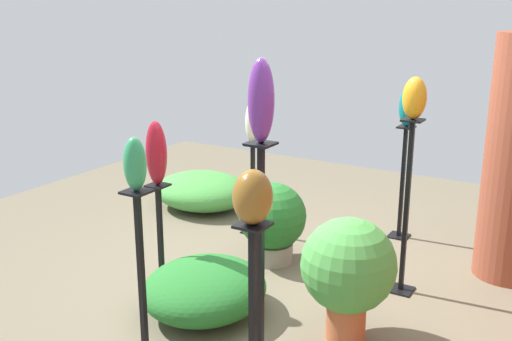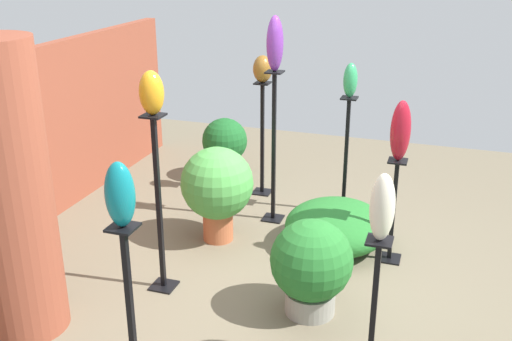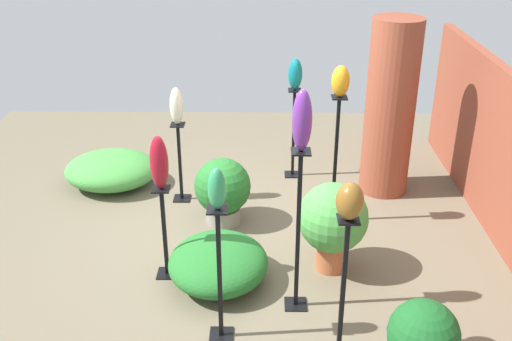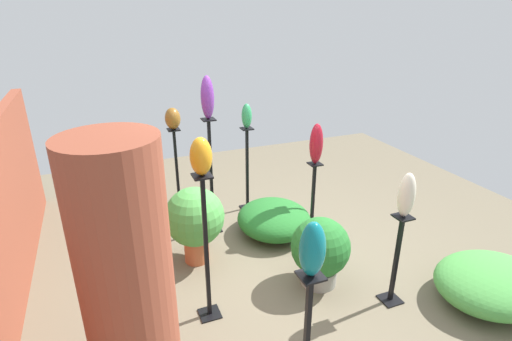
{
  "view_description": "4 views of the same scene",
  "coord_description": "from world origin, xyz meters",
  "px_view_note": "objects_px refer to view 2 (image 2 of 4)",
  "views": [
    {
      "loc": [
        4.08,
        2.32,
        2.36
      ],
      "look_at": [
        0.24,
        0.01,
        1.08
      ],
      "focal_mm": 42.0,
      "sensor_mm": 36.0,
      "label": 1
    },
    {
      "loc": [
        -4.28,
        -1.06,
        2.68
      ],
      "look_at": [
        0.1,
        0.4,
        0.89
      ],
      "focal_mm": 42.0,
      "sensor_mm": 36.0,
      "label": 2
    },
    {
      "loc": [
        5.4,
        0.22,
        3.45
      ],
      "look_at": [
        -0.08,
        0.16,
        0.81
      ],
      "focal_mm": 42.0,
      "sensor_mm": 36.0,
      "label": 3
    },
    {
      "loc": [
        -3.47,
        1.73,
        2.76
      ],
      "look_at": [
        0.22,
        0.24,
        1.13
      ],
      "focal_mm": 28.0,
      "sensor_mm": 36.0,
      "label": 4
    }
  ],
  "objects_px": {
    "art_vase_ivory": "(382,207)",
    "art_vase_bronze": "(263,69)",
    "pedestal_jade": "(346,161)",
    "pedestal_bronze": "(262,144)",
    "art_vase_jade": "(350,80)",
    "pedestal_teal": "(131,321)",
    "potted_plant_near_pillar": "(217,186)",
    "pedestal_violet": "(274,154)",
    "potted_plant_walkway_edge": "(225,144)",
    "pedestal_ivory": "(373,314)",
    "art_vase_teal": "(120,195)",
    "art_vase_ruby": "(400,131)",
    "pedestal_ruby": "(393,216)",
    "pedestal_amber": "(159,212)",
    "potted_plant_mid_right": "(311,264)",
    "art_vase_violet": "(275,44)",
    "art_vase_amber": "(152,93)",
    "brick_pillar": "(9,194)"
  },
  "relations": [
    {
      "from": "pedestal_teal",
      "to": "potted_plant_mid_right",
      "type": "xyz_separation_m",
      "value": [
        1.2,
        -0.83,
        -0.12
      ]
    },
    {
      "from": "pedestal_bronze",
      "to": "art_vase_violet",
      "type": "bearing_deg",
      "value": -152.86
    },
    {
      "from": "brick_pillar",
      "to": "potted_plant_mid_right",
      "type": "height_order",
      "value": "brick_pillar"
    },
    {
      "from": "pedestal_teal",
      "to": "art_vase_ruby",
      "type": "xyz_separation_m",
      "value": [
        2.22,
        -1.31,
        0.67
      ]
    },
    {
      "from": "art_vase_amber",
      "to": "pedestal_violet",
      "type": "bearing_deg",
      "value": -17.64
    },
    {
      "from": "pedestal_amber",
      "to": "art_vase_ivory",
      "type": "height_order",
      "value": "pedestal_amber"
    },
    {
      "from": "brick_pillar",
      "to": "potted_plant_walkway_edge",
      "type": "bearing_deg",
      "value": -5.49
    },
    {
      "from": "art_vase_ivory",
      "to": "potted_plant_near_pillar",
      "type": "xyz_separation_m",
      "value": [
        1.42,
        1.65,
        -0.64
      ]
    },
    {
      "from": "pedestal_violet",
      "to": "art_vase_ivory",
      "type": "height_order",
      "value": "pedestal_violet"
    },
    {
      "from": "art_vase_amber",
      "to": "art_vase_teal",
      "type": "distance_m",
      "value": 1.26
    },
    {
      "from": "pedestal_ivory",
      "to": "pedestal_jade",
      "type": "relative_size",
      "value": 0.79
    },
    {
      "from": "brick_pillar",
      "to": "art_vase_jade",
      "type": "height_order",
      "value": "brick_pillar"
    },
    {
      "from": "pedestal_violet",
      "to": "art_vase_jade",
      "type": "relative_size",
      "value": 4.51
    },
    {
      "from": "art_vase_ruby",
      "to": "potted_plant_mid_right",
      "type": "bearing_deg",
      "value": 154.51
    },
    {
      "from": "art_vase_jade",
      "to": "art_vase_ruby",
      "type": "bearing_deg",
      "value": -146.4
    },
    {
      "from": "pedestal_teal",
      "to": "pedestal_violet",
      "type": "height_order",
      "value": "pedestal_violet"
    },
    {
      "from": "pedestal_teal",
      "to": "potted_plant_walkway_edge",
      "type": "height_order",
      "value": "pedestal_teal"
    },
    {
      "from": "pedestal_amber",
      "to": "pedestal_violet",
      "type": "xyz_separation_m",
      "value": [
        1.51,
        -0.48,
        0.03
      ]
    },
    {
      "from": "pedestal_jade",
      "to": "art_vase_bronze",
      "type": "relative_size",
      "value": 4.31
    },
    {
      "from": "potted_plant_near_pillar",
      "to": "art_vase_teal",
      "type": "bearing_deg",
      "value": -172.27
    },
    {
      "from": "pedestal_jade",
      "to": "pedestal_violet",
      "type": "height_order",
      "value": "pedestal_violet"
    },
    {
      "from": "pedestal_bronze",
      "to": "art_vase_jade",
      "type": "bearing_deg",
      "value": -101.77
    },
    {
      "from": "pedestal_jade",
      "to": "art_vase_amber",
      "type": "height_order",
      "value": "art_vase_amber"
    },
    {
      "from": "pedestal_teal",
      "to": "art_vase_bronze",
      "type": "height_order",
      "value": "art_vase_bronze"
    },
    {
      "from": "art_vase_amber",
      "to": "art_vase_jade",
      "type": "distance_m",
      "value": 2.25
    },
    {
      "from": "art_vase_amber",
      "to": "art_vase_bronze",
      "type": "height_order",
      "value": "art_vase_amber"
    },
    {
      "from": "pedestal_ruby",
      "to": "pedestal_amber",
      "type": "bearing_deg",
      "value": 121.64
    },
    {
      "from": "art_vase_ivory",
      "to": "art_vase_violet",
      "type": "relative_size",
      "value": 0.85
    },
    {
      "from": "art_vase_ruby",
      "to": "potted_plant_mid_right",
      "type": "distance_m",
      "value": 1.38
    },
    {
      "from": "pedestal_ruby",
      "to": "art_vase_amber",
      "type": "bearing_deg",
      "value": 121.64
    },
    {
      "from": "art_vase_jade",
      "to": "potted_plant_near_pillar",
      "type": "bearing_deg",
      "value": 134.6
    },
    {
      "from": "brick_pillar",
      "to": "pedestal_teal",
      "type": "bearing_deg",
      "value": -108.66
    },
    {
      "from": "pedestal_violet",
      "to": "art_vase_amber",
      "type": "xyz_separation_m",
      "value": [
        -1.51,
        0.48,
        0.93
      ]
    },
    {
      "from": "pedestal_amber",
      "to": "pedestal_jade",
      "type": "height_order",
      "value": "pedestal_amber"
    },
    {
      "from": "pedestal_jade",
      "to": "pedestal_teal",
      "type": "xyz_separation_m",
      "value": [
        -3.09,
        0.73,
        -0.03
      ]
    },
    {
      "from": "brick_pillar",
      "to": "pedestal_ruby",
      "type": "distance_m",
      "value": 3.11
    },
    {
      "from": "potted_plant_near_pillar",
      "to": "pedestal_teal",
      "type": "bearing_deg",
      "value": -172.27
    },
    {
      "from": "pedestal_bronze",
      "to": "pedestal_ruby",
      "type": "bearing_deg",
      "value": -124.9
    },
    {
      "from": "pedestal_amber",
      "to": "art_vase_violet",
      "type": "xyz_separation_m",
      "value": [
        1.51,
        -0.48,
        1.1
      ]
    },
    {
      "from": "pedestal_ivory",
      "to": "brick_pillar",
      "type": "bearing_deg",
      "value": 96.96
    },
    {
      "from": "pedestal_ivory",
      "to": "art_vase_teal",
      "type": "relative_size",
      "value": 2.5
    },
    {
      "from": "art_vase_violet",
      "to": "potted_plant_walkway_edge",
      "type": "xyz_separation_m",
      "value": [
        0.92,
        0.88,
        -1.36
      ]
    },
    {
      "from": "pedestal_teal",
      "to": "art_vase_amber",
      "type": "height_order",
      "value": "art_vase_amber"
    },
    {
      "from": "pedestal_amber",
      "to": "art_vase_amber",
      "type": "distance_m",
      "value": 0.95
    },
    {
      "from": "art_vase_bronze",
      "to": "potted_plant_mid_right",
      "type": "xyz_separation_m",
      "value": [
        -2.09,
        -1.06,
        -1.0
      ]
    },
    {
      "from": "art_vase_ivory",
      "to": "art_vase_bronze",
      "type": "xyz_separation_m",
      "value": [
        2.62,
        1.59,
        0.22
      ]
    },
    {
      "from": "pedestal_ivory",
      "to": "pedestal_bronze",
      "type": "relative_size",
      "value": 0.76
    },
    {
      "from": "art_vase_violet",
      "to": "potted_plant_mid_right",
      "type": "relative_size",
      "value": 0.68
    },
    {
      "from": "pedestal_violet",
      "to": "potted_plant_near_pillar",
      "type": "distance_m",
      "value": 0.71
    },
    {
      "from": "pedestal_ivory",
      "to": "pedestal_amber",
      "type": "bearing_deg",
      "value": 74.47
    }
  ]
}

